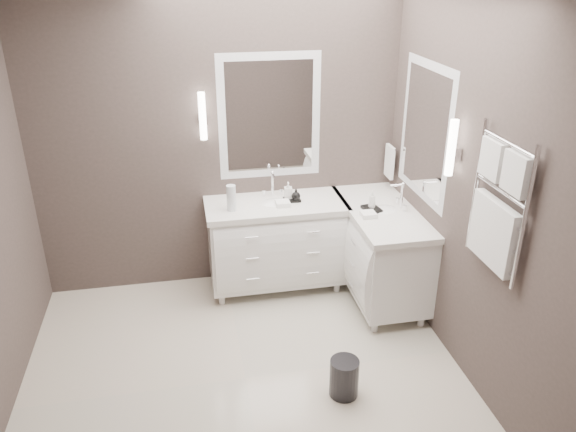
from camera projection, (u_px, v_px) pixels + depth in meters
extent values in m
cube|color=beige|center=(245.00, 379.00, 4.12)|extent=(3.20, 3.00, 0.01)
cube|color=#453A37|center=(219.00, 141.00, 4.89)|extent=(3.20, 0.01, 2.70)
cube|color=#453A37|center=(282.00, 364.00, 2.21)|extent=(3.20, 0.01, 2.70)
cube|color=#453A37|center=(472.00, 192.00, 3.83)|extent=(0.01, 3.00, 2.70)
cube|color=white|center=(276.00, 243.00, 5.10)|extent=(1.20, 0.55, 0.70)
cube|color=white|center=(276.00, 205.00, 4.94)|extent=(1.24, 0.59, 0.05)
ellipsoid|color=white|center=(276.00, 207.00, 4.95)|extent=(0.36, 0.28, 0.12)
cylinder|color=white|center=(272.00, 184.00, 5.03)|extent=(0.02, 0.02, 0.22)
cube|color=white|center=(380.00, 251.00, 4.96)|extent=(0.55, 1.20, 0.70)
cube|color=white|center=(383.00, 212.00, 4.80)|extent=(0.59, 1.24, 0.05)
ellipsoid|color=white|center=(383.00, 214.00, 4.81)|extent=(0.36, 0.28, 0.12)
cylinder|color=white|center=(402.00, 196.00, 4.77)|extent=(0.02, 0.02, 0.22)
cube|color=white|center=(270.00, 117.00, 4.87)|extent=(0.90, 0.02, 1.10)
cube|color=white|center=(270.00, 117.00, 4.87)|extent=(0.77, 0.02, 0.96)
cube|color=white|center=(425.00, 131.00, 4.46)|extent=(0.02, 0.90, 1.10)
cube|color=white|center=(425.00, 131.00, 4.46)|extent=(0.02, 0.90, 0.96)
cube|color=white|center=(203.00, 122.00, 4.71)|extent=(0.05, 0.05, 0.10)
cylinder|color=white|center=(203.00, 116.00, 4.69)|extent=(0.06, 0.06, 0.40)
cube|color=white|center=(451.00, 155.00, 3.93)|extent=(0.05, 0.05, 0.10)
cylinder|color=white|center=(451.00, 148.00, 3.91)|extent=(0.06, 0.06, 0.40)
cylinder|color=white|center=(392.00, 147.00, 5.07)|extent=(0.02, 0.22, 0.02)
cube|color=white|center=(390.00, 162.00, 5.13)|extent=(0.03, 0.17, 0.30)
cylinder|color=white|center=(525.00, 221.00, 3.18)|extent=(0.03, 0.03, 0.90)
cylinder|color=white|center=(477.00, 186.00, 3.67)|extent=(0.03, 0.03, 0.90)
cube|color=white|center=(516.00, 174.00, 3.21)|extent=(0.06, 0.22, 0.24)
cube|color=white|center=(493.00, 159.00, 3.44)|extent=(0.06, 0.22, 0.24)
cube|color=white|center=(493.00, 233.00, 3.51)|extent=(0.06, 0.46, 0.42)
cylinder|color=black|center=(344.00, 378.00, 3.91)|extent=(0.25, 0.25, 0.29)
cube|color=black|center=(292.00, 200.00, 4.96)|extent=(0.15, 0.11, 0.02)
cube|color=black|center=(372.00, 209.00, 4.77)|extent=(0.15, 0.19, 0.03)
cylinder|color=silver|center=(231.00, 198.00, 4.73)|extent=(0.08, 0.08, 0.23)
imported|color=white|center=(288.00, 190.00, 4.94)|extent=(0.07, 0.07, 0.15)
imported|color=black|center=(296.00, 194.00, 4.91)|extent=(0.09, 0.09, 0.10)
imported|color=white|center=(372.00, 199.00, 4.73)|extent=(0.08, 0.08, 0.15)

